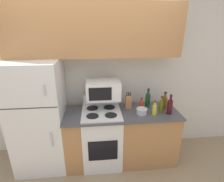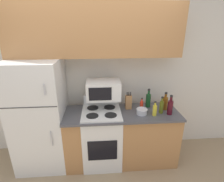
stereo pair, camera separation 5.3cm
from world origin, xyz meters
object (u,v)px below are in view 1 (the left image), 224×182
at_px(refrigerator, 40,116).
at_px(microwave, 103,90).
at_px(bottle_olive_oil, 161,106).
at_px(bottle_wine_red, 170,106).
at_px(bottle_wine_green, 148,99).
at_px(bottle_whiskey, 164,102).
at_px(stove, 102,136).
at_px(knife_block, 128,102).
at_px(bowl, 142,111).
at_px(bottle_hot_sauce, 141,105).
at_px(bottle_cooking_spray, 155,109).

bearing_deg(refrigerator, microwave, 2.91).
bearing_deg(microwave, bottle_olive_oil, -12.54).
bearing_deg(refrigerator, bottle_wine_red, -5.66).
xyz_separation_m(bottle_wine_green, bottle_whiskey, (0.23, -0.12, -0.01)).
distance_m(stove, bottle_wine_green, 0.94).
distance_m(knife_block, bottle_wine_green, 0.33).
distance_m(bottle_olive_oil, bottle_whiskey, 0.15).
bearing_deg(microwave, bottle_wine_red, -13.97).
relative_size(bowl, bottle_whiskey, 0.59).
xyz_separation_m(bottle_wine_red, bottle_olive_oil, (-0.11, 0.05, -0.02)).
distance_m(refrigerator, stove, 1.00).
bearing_deg(bottle_whiskey, knife_block, 172.71).
bearing_deg(bottle_wine_red, knife_block, 157.61).
xyz_separation_m(bowl, bottle_wine_green, (0.16, 0.25, 0.07)).
relative_size(knife_block, bottle_whiskey, 0.99).
height_order(bottle_wine_green, bottle_hot_sauce, bottle_wine_green).
bearing_deg(bottle_wine_green, bottle_whiskey, -26.66).
bearing_deg(refrigerator, bottle_hot_sauce, -0.94).
bearing_deg(bottle_hot_sauce, stove, -176.19).
height_order(bottle_wine_green, bottle_wine_red, same).
height_order(microwave, bottle_cooking_spray, microwave).
bearing_deg(microwave, bottle_wine_green, 3.37).
bearing_deg(stove, bottle_cooking_spray, -10.38).
height_order(stove, bottle_hot_sauce, bottle_hot_sauce).
distance_m(stove, bottle_wine_red, 1.14).
relative_size(stove, bottle_wine_red, 3.55).
bearing_deg(bottle_wine_red, bottle_hot_sauce, 156.60).
distance_m(microwave, knife_block, 0.44).
distance_m(microwave, bottle_cooking_spray, 0.81).
xyz_separation_m(stove, knife_block, (0.43, 0.11, 0.53)).
distance_m(knife_block, bottle_cooking_spray, 0.42).
bearing_deg(bottle_cooking_spray, bottle_whiskey, 39.88).
xyz_separation_m(refrigerator, bottle_hot_sauce, (1.54, -0.03, 0.12)).
relative_size(refrigerator, bottle_wine_red, 5.60).
distance_m(bottle_whiskey, bottle_cooking_spray, 0.28).
height_order(bottle_wine_red, bottle_hot_sauce, bottle_wine_red).
bearing_deg(bottle_wine_red, refrigerator, 174.34).
relative_size(bowl, bottle_wine_green, 0.55).
xyz_separation_m(bottle_olive_oil, bottle_hot_sauce, (-0.27, 0.11, -0.02)).
relative_size(bowl, bottle_wine_red, 0.55).
distance_m(bowl, bottle_olive_oil, 0.30).
bearing_deg(microwave, bowl, -20.42).
distance_m(knife_block, bottle_olive_oil, 0.50).
relative_size(bottle_wine_green, bottle_olive_oil, 1.15).
height_order(refrigerator, bottle_wine_red, refrigerator).
distance_m(stove, bottle_olive_oil, 1.03).
height_order(bottle_wine_red, bottle_whiskey, bottle_wine_red).
distance_m(bottle_olive_oil, bottle_hot_sauce, 0.29).
bearing_deg(bottle_wine_green, knife_block, -172.14).
height_order(stove, bottle_wine_green, bottle_wine_green).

